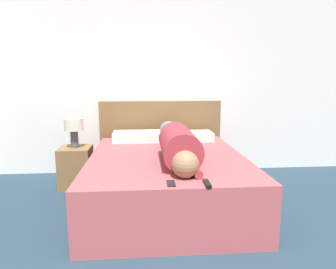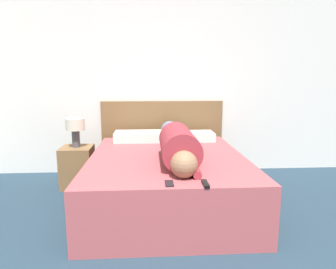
% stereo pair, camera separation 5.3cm
% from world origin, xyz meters
% --- Properties ---
extents(wall_back, '(5.99, 0.06, 2.60)m').
position_xyz_m(wall_back, '(0.00, 3.77, 1.30)').
color(wall_back, white).
rests_on(wall_back, ground_plane).
extents(bed, '(1.60, 2.00, 0.54)m').
position_xyz_m(bed, '(0.01, 2.55, 0.27)').
color(bed, '#A84C51').
rests_on(bed, ground_plane).
extents(headboard, '(1.72, 0.04, 1.03)m').
position_xyz_m(headboard, '(0.01, 3.70, 0.51)').
color(headboard, brown).
rests_on(headboard, ground_plane).
extents(nightstand, '(0.38, 0.39, 0.50)m').
position_xyz_m(nightstand, '(-1.08, 3.15, 0.25)').
color(nightstand, brown).
rests_on(nightstand, ground_plane).
extents(table_lamp, '(0.23, 0.23, 0.36)m').
position_xyz_m(table_lamp, '(-1.08, 3.15, 0.75)').
color(table_lamp, '#4C4C51').
rests_on(table_lamp, nightstand).
extents(person_lying, '(0.35, 1.80, 0.35)m').
position_xyz_m(person_lying, '(0.10, 2.46, 0.69)').
color(person_lying, '#936B4C').
rests_on(person_lying, bed).
extents(pillow_near_headboard, '(0.62, 0.35, 0.12)m').
position_xyz_m(pillow_near_headboard, '(-0.32, 3.32, 0.60)').
color(pillow_near_headboard, silver).
rests_on(pillow_near_headboard, bed).
extents(pillow_second, '(0.58, 0.35, 0.11)m').
position_xyz_m(pillow_second, '(0.37, 3.32, 0.59)').
color(pillow_second, silver).
rests_on(pillow_second, bed).
extents(tv_remote, '(0.04, 0.15, 0.02)m').
position_xyz_m(tv_remote, '(0.24, 1.62, 0.55)').
color(tv_remote, black).
rests_on(tv_remote, bed).
extents(cell_phone, '(0.06, 0.13, 0.01)m').
position_xyz_m(cell_phone, '(-0.03, 1.66, 0.54)').
color(cell_phone, black).
rests_on(cell_phone, bed).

